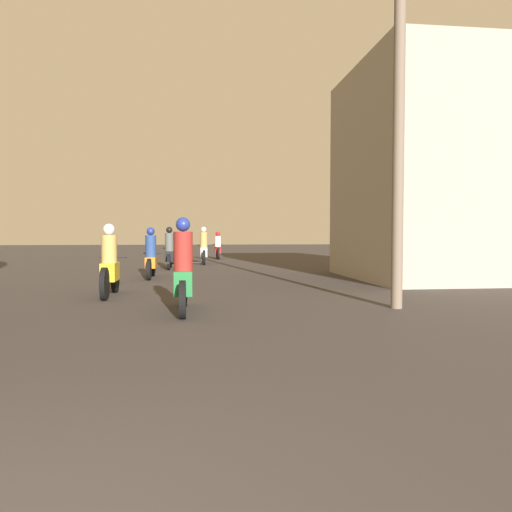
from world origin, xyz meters
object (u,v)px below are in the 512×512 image
at_px(motorcycle_orange, 151,258).
at_px(motorcycle_red, 218,248).
at_px(motorcycle_yellow, 110,267).
at_px(motorcycle_silver, 204,249).
at_px(building_right_near, 445,174).
at_px(utility_pole_near, 399,92).
at_px(motorcycle_green, 183,274).
at_px(motorcycle_black, 170,252).

height_order(motorcycle_orange, motorcycle_red, motorcycle_orange).
relative_size(motorcycle_yellow, motorcycle_red, 1.09).
distance_m(motorcycle_silver, building_right_near, 10.89).
relative_size(motorcycle_yellow, building_right_near, 0.32).
bearing_deg(utility_pole_near, motorcycle_orange, 125.96).
xyz_separation_m(motorcycle_yellow, building_right_near, (9.19, 3.25, 2.49)).
height_order(motorcycle_yellow, motorcycle_red, motorcycle_yellow).
bearing_deg(motorcycle_silver, motorcycle_green, -91.57).
relative_size(motorcycle_orange, motorcycle_red, 1.12).
bearing_deg(motorcycle_red, utility_pole_near, -73.64).
bearing_deg(motorcycle_green, motorcycle_black, 101.18).
bearing_deg(building_right_near, motorcycle_yellow, -160.55).
relative_size(motorcycle_black, utility_pole_near, 0.26).
bearing_deg(utility_pole_near, motorcycle_green, 179.69).
bearing_deg(motorcycle_silver, motorcycle_orange, -102.90).
height_order(motorcycle_green, motorcycle_black, motorcycle_green).
relative_size(motorcycle_yellow, motorcycle_orange, 0.97).
relative_size(motorcycle_red, building_right_near, 0.30).
bearing_deg(motorcycle_orange, motorcycle_silver, 70.97).
xyz_separation_m(motorcycle_red, building_right_near, (6.17, -12.31, 2.53)).
distance_m(building_right_near, utility_pole_near, 6.85).
bearing_deg(motorcycle_red, building_right_near, -54.45).
bearing_deg(motorcycle_orange, motorcycle_black, 79.74).
bearing_deg(motorcycle_silver, motorcycle_yellow, -100.13).
distance_m(motorcycle_orange, motorcycle_silver, 7.11).
bearing_deg(motorcycle_black, motorcycle_green, -82.59).
height_order(motorcycle_silver, building_right_near, building_right_near).
bearing_deg(motorcycle_green, motorcycle_red, 92.63).
distance_m(motorcycle_black, utility_pole_near, 12.03).
xyz_separation_m(motorcycle_green, building_right_near, (7.59, 5.62, 2.46)).
height_order(motorcycle_green, motorcycle_orange, motorcycle_green).
bearing_deg(building_right_near, motorcycle_green, -143.52).
height_order(motorcycle_green, motorcycle_silver, motorcycle_silver).
bearing_deg(motorcycle_green, motorcycle_yellow, 131.17).
xyz_separation_m(motorcycle_yellow, motorcycle_orange, (0.50, 4.32, -0.01)).
bearing_deg(building_right_near, motorcycle_black, 148.82).
distance_m(motorcycle_yellow, utility_pole_near, 6.69).
relative_size(motorcycle_green, motorcycle_silver, 0.94).
xyz_separation_m(building_right_near, utility_pole_near, (-3.83, -5.64, 0.71)).
relative_size(motorcycle_black, building_right_near, 0.31).
distance_m(motorcycle_yellow, building_right_near, 10.06).
relative_size(motorcycle_green, motorcycle_black, 1.03).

